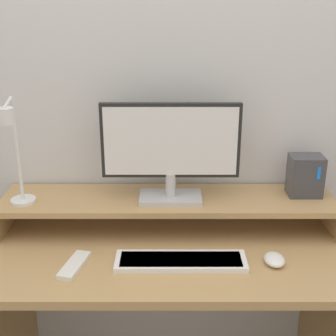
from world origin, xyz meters
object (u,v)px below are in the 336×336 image
Objects in this scene: mouse at (273,259)px; desk_lamp at (13,152)px; monitor at (169,149)px; remote_control at (73,265)px; router_dock at (304,175)px; keyboard at (180,261)px.

desk_lamp is at bearing 170.17° from mouse.
desk_lamp is 4.31× the size of mouse.
monitor is at bearing 9.41° from desk_lamp.
monitor is 2.92× the size of remote_control.
monitor is at bearing -174.71° from router_dock.
desk_lamp reaches higher than keyboard.
router_dock is at bearing 5.29° from monitor.
router_dock is at bearing 20.59° from remote_control.
desk_lamp is 0.92m from mouse.
mouse is at bearing -119.42° from router_dock.
keyboard is at bearing -82.16° from monitor.
router_dock is 1.70× the size of mouse.
router_dock is at bearing 60.58° from mouse.
keyboard is (0.55, -0.15, -0.32)m from desk_lamp.
keyboard is at bearing -15.20° from desk_lamp.
mouse is 0.54× the size of remote_control.
desk_lamp is 0.90× the size of keyboard.
router_dock is 0.91× the size of remote_control.
monitor is at bearing 39.61° from remote_control.
keyboard reaches higher than remote_control.
router_dock is 0.57m from keyboard.
desk_lamp is at bearing -172.59° from router_dock.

